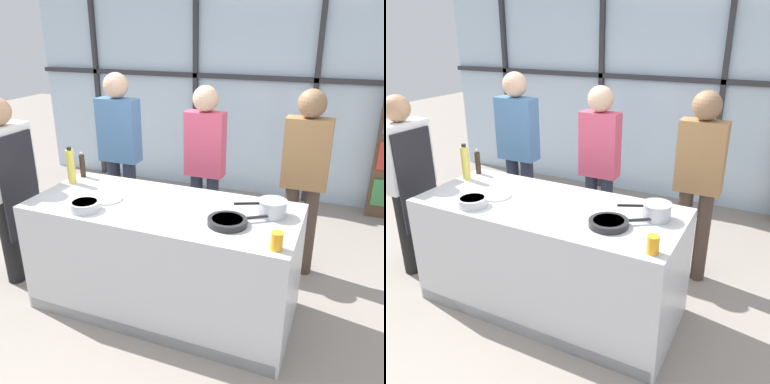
% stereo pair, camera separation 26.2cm
% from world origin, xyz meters
% --- Properties ---
extents(ground_plane, '(18.00, 18.00, 0.00)m').
position_xyz_m(ground_plane, '(0.00, 0.00, 0.00)').
color(ground_plane, gray).
extents(back_window_wall, '(6.40, 0.10, 2.80)m').
position_xyz_m(back_window_wall, '(0.00, 2.70, 1.40)').
color(back_window_wall, silver).
rests_on(back_window_wall, ground_plane).
extents(demo_island, '(2.01, 0.86, 0.89)m').
position_xyz_m(demo_island, '(0.00, -0.00, 0.45)').
color(demo_island, silver).
rests_on(demo_island, ground_plane).
extents(chef, '(0.24, 0.46, 1.61)m').
position_xyz_m(chef, '(-1.39, -0.06, 0.90)').
color(chef, black).
rests_on(chef, ground_plane).
extents(spectator_far_left, '(0.41, 0.24, 1.73)m').
position_xyz_m(spectator_far_left, '(-0.91, 0.93, 1.00)').
color(spectator_far_left, '#232838').
rests_on(spectator_far_left, ground_plane).
extents(spectator_center_left, '(0.36, 0.23, 1.65)m').
position_xyz_m(spectator_center_left, '(0.00, 0.93, 0.97)').
color(spectator_center_left, '#232838').
rests_on(spectator_center_left, ground_plane).
extents(spectator_center_right, '(0.38, 0.23, 1.67)m').
position_xyz_m(spectator_center_right, '(0.91, 0.93, 0.97)').
color(spectator_center_right, '#47382D').
rests_on(spectator_center_right, ground_plane).
extents(frying_pan, '(0.43, 0.34, 0.04)m').
position_xyz_m(frying_pan, '(0.55, -0.12, 0.92)').
color(frying_pan, '#232326').
rests_on(frying_pan, demo_island).
extents(saucepan, '(0.35, 0.22, 0.12)m').
position_xyz_m(saucepan, '(0.79, 0.12, 0.96)').
color(saucepan, silver).
rests_on(saucepan, demo_island).
extents(white_plate, '(0.23, 0.23, 0.01)m').
position_xyz_m(white_plate, '(-0.43, -0.06, 0.90)').
color(white_plate, white).
rests_on(white_plate, demo_island).
extents(mixing_bowl, '(0.22, 0.22, 0.07)m').
position_xyz_m(mixing_bowl, '(-0.48, -0.28, 0.93)').
color(mixing_bowl, silver).
rests_on(mixing_bowl, demo_island).
extents(oil_bottle, '(0.07, 0.07, 0.31)m').
position_xyz_m(oil_bottle, '(-0.91, 0.15, 1.04)').
color(oil_bottle, '#E0CC4C').
rests_on(oil_bottle, demo_island).
extents(pepper_grinder, '(0.05, 0.05, 0.23)m').
position_xyz_m(pepper_grinder, '(-0.92, 0.31, 1.00)').
color(pepper_grinder, '#332319').
rests_on(pepper_grinder, demo_island).
extents(juice_glass_near, '(0.08, 0.08, 0.11)m').
position_xyz_m(juice_glass_near, '(0.91, -0.33, 0.95)').
color(juice_glass_near, orange).
rests_on(juice_glass_near, demo_island).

